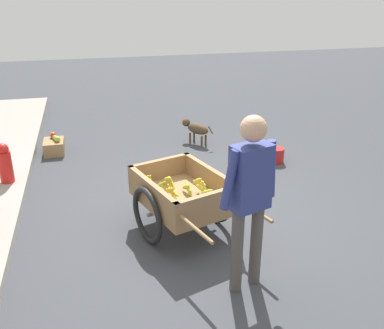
{
  "coord_description": "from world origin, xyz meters",
  "views": [
    {
      "loc": [
        -4.44,
        1.15,
        2.66
      ],
      "look_at": [
        -0.08,
        0.1,
        0.75
      ],
      "focal_mm": 40.88,
      "sensor_mm": 36.0,
      "label": 1
    }
  ],
  "objects_px": {
    "fire_hydrant": "(5,167)",
    "apple_crate": "(54,146)",
    "vendor_person": "(250,190)",
    "plastic_bucket": "(276,155)",
    "dog": "(196,128)",
    "fruit_cart": "(182,196)"
  },
  "relations": [
    {
      "from": "fire_hydrant",
      "to": "apple_crate",
      "type": "relative_size",
      "value": 1.52
    },
    {
      "from": "fruit_cart",
      "to": "apple_crate",
      "type": "relative_size",
      "value": 4.1
    },
    {
      "from": "fire_hydrant",
      "to": "plastic_bucket",
      "type": "height_order",
      "value": "fire_hydrant"
    },
    {
      "from": "vendor_person",
      "to": "dog",
      "type": "bearing_deg",
      "value": -7.34
    },
    {
      "from": "plastic_bucket",
      "to": "apple_crate",
      "type": "relative_size",
      "value": 0.57
    },
    {
      "from": "fruit_cart",
      "to": "apple_crate",
      "type": "xyz_separation_m",
      "value": [
        2.86,
        1.53,
        -0.31
      ]
    },
    {
      "from": "plastic_bucket",
      "to": "apple_crate",
      "type": "bearing_deg",
      "value": 70.22
    },
    {
      "from": "apple_crate",
      "to": "dog",
      "type": "bearing_deg",
      "value": -92.32
    },
    {
      "from": "fire_hydrant",
      "to": "plastic_bucket",
      "type": "distance_m",
      "value": 3.95
    },
    {
      "from": "fire_hydrant",
      "to": "apple_crate",
      "type": "xyz_separation_m",
      "value": [
        1.27,
        -0.55,
        -0.21
      ]
    },
    {
      "from": "plastic_bucket",
      "to": "fruit_cart",
      "type": "bearing_deg",
      "value": 131.29
    },
    {
      "from": "dog",
      "to": "vendor_person",
      "type": "bearing_deg",
      "value": 172.66
    },
    {
      "from": "fruit_cart",
      "to": "vendor_person",
      "type": "relative_size",
      "value": 1.09
    },
    {
      "from": "fruit_cart",
      "to": "dog",
      "type": "bearing_deg",
      "value": -17.17
    },
    {
      "from": "fruit_cart",
      "to": "apple_crate",
      "type": "distance_m",
      "value": 3.26
    },
    {
      "from": "vendor_person",
      "to": "fire_hydrant",
      "type": "distance_m",
      "value": 3.68
    },
    {
      "from": "vendor_person",
      "to": "plastic_bucket",
      "type": "bearing_deg",
      "value": -28.92
    },
    {
      "from": "vendor_person",
      "to": "fire_hydrant",
      "type": "relative_size",
      "value": 2.48
    },
    {
      "from": "vendor_person",
      "to": "apple_crate",
      "type": "relative_size",
      "value": 3.77
    },
    {
      "from": "vendor_person",
      "to": "dog",
      "type": "height_order",
      "value": "vendor_person"
    },
    {
      "from": "dog",
      "to": "apple_crate",
      "type": "height_order",
      "value": "dog"
    },
    {
      "from": "dog",
      "to": "plastic_bucket",
      "type": "xyz_separation_m",
      "value": [
        -1.12,
        -1.01,
        -0.15
      ]
    }
  ]
}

